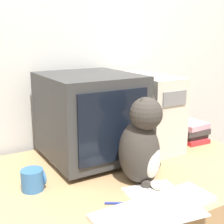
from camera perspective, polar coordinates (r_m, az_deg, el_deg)
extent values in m
cube|color=silver|center=(1.80, -6.73, 11.65)|extent=(7.00, 0.05, 2.50)
cube|color=#333333|center=(1.59, -4.07, -7.93)|extent=(0.29, 0.28, 0.02)
cube|color=#333333|center=(1.53, -4.21, -0.52)|extent=(0.42, 0.46, 0.40)
cube|color=black|center=(1.33, 0.35, -2.71)|extent=(0.34, 0.01, 0.31)
cube|color=beige|center=(1.72, 6.32, 0.20)|extent=(0.21, 0.44, 0.40)
cube|color=slate|center=(1.53, 11.41, 2.44)|extent=(0.15, 0.01, 0.07)
cube|color=silver|center=(1.17, 7.87, -16.92)|extent=(0.47, 0.15, 0.02)
cube|color=beige|center=(1.16, 7.89, -16.48)|extent=(0.43, 0.11, 0.00)
ellipsoid|color=#38332D|center=(1.31, 4.96, -7.30)|extent=(0.20, 0.21, 0.27)
ellipsoid|color=beige|center=(1.28, 7.31, -8.85)|extent=(0.10, 0.07, 0.15)
sphere|color=#38332D|center=(1.24, 6.25, -0.30)|extent=(0.16, 0.16, 0.13)
cone|color=#38332D|center=(1.20, 5.42, 1.83)|extent=(0.04, 0.04, 0.04)
cone|color=#38332D|center=(1.26, 7.56, 2.36)|extent=(0.04, 0.04, 0.04)
ellipsoid|color=beige|center=(1.30, 8.48, -13.11)|extent=(0.07, 0.09, 0.04)
cylinder|color=#38332D|center=(1.39, 7.31, -11.11)|extent=(0.20, 0.17, 0.03)
cube|color=red|center=(1.89, 14.03, -4.71)|extent=(0.15, 0.20, 0.02)
cube|color=#383333|center=(1.89, 14.12, -3.88)|extent=(0.14, 0.16, 0.03)
cube|color=#383333|center=(1.87, 14.09, -3.15)|extent=(0.17, 0.18, 0.03)
cube|color=pink|center=(1.86, 14.18, -2.25)|extent=(0.17, 0.17, 0.03)
cylinder|color=navy|center=(1.19, 1.99, -16.33)|extent=(0.12, 0.08, 0.01)
cube|color=white|center=(1.23, 9.22, -15.75)|extent=(0.25, 0.33, 0.00)
cylinder|color=#33669E|center=(1.31, -14.36, -11.92)|extent=(0.09, 0.09, 0.09)
torus|color=#33669E|center=(1.32, -12.48, -11.58)|extent=(0.01, 0.06, 0.06)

